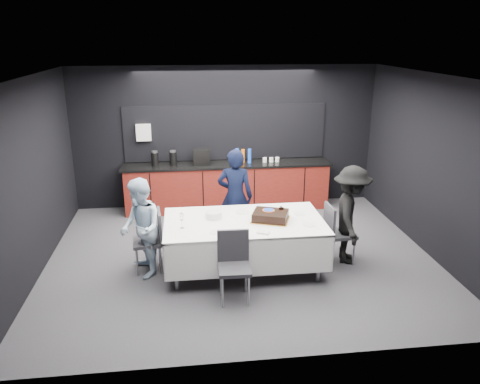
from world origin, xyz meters
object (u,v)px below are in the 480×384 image
object	(u,v)px
chair_right	(336,229)
person_right	(351,215)
chair_near	(234,260)
party_table	(244,229)
person_center	(235,196)
champagne_flute	(182,218)
cake_assembly	(270,216)
plate_stack	(214,215)
chair_left	(153,236)
person_left	(141,228)

from	to	relation	value
chair_right	person_right	distance (m)	0.31
chair_near	party_table	bearing A→B (deg)	72.93
person_center	person_right	world-z (taller)	person_center
champagne_flute	chair_near	size ratio (longest dim) A/B	0.24
chair_right	cake_assembly	bearing A→B (deg)	-174.08
plate_stack	chair_near	xyz separation A→B (m)	(0.20, -0.92, -0.30)
chair_right	chair_near	xyz separation A→B (m)	(-1.66, -0.84, 0.00)
party_table	person_center	xyz separation A→B (m)	(-0.02, 0.99, 0.17)
champagne_flute	chair_near	bearing A→B (deg)	-41.48
chair_left	person_center	xyz separation A→B (m)	(1.32, 0.84, 0.27)
person_center	chair_right	bearing A→B (deg)	160.25
plate_stack	chair_right	bearing A→B (deg)	-2.40
cake_assembly	person_right	world-z (taller)	person_right
chair_left	person_left	world-z (taller)	person_left
champagne_flute	person_left	world-z (taller)	person_left
party_table	person_center	bearing A→B (deg)	91.25
cake_assembly	plate_stack	size ratio (longest dim) A/B	2.61
party_table	person_center	world-z (taller)	person_center
chair_near	person_center	world-z (taller)	person_center
chair_left	person_right	bearing A→B (deg)	-1.55
chair_right	person_right	bearing A→B (deg)	-2.29
cake_assembly	person_center	distance (m)	1.10
cake_assembly	person_right	size ratio (longest dim) A/B	0.42
champagne_flute	chair_near	distance (m)	0.98
cake_assembly	chair_left	size ratio (longest dim) A/B	0.69
cake_assembly	chair_right	size ratio (longest dim) A/B	0.69
cake_assembly	person_center	bearing A→B (deg)	111.68
chair_left	chair_right	bearing A→B (deg)	-1.49
person_center	person_right	xyz separation A→B (m)	(1.66, -0.92, -0.05)
plate_stack	person_center	distance (m)	0.93
person_left	chair_near	bearing A→B (deg)	42.96
champagne_flute	person_right	xyz separation A→B (m)	(2.54, 0.25, -0.18)
party_table	cake_assembly	world-z (taller)	cake_assembly
person_center	person_left	distance (m)	1.77
chair_right	person_center	bearing A→B (deg)	147.72
cake_assembly	person_right	distance (m)	1.26
party_table	person_left	world-z (taller)	person_left
party_table	chair_right	world-z (taller)	chair_right
chair_left	champagne_flute	bearing A→B (deg)	-36.77
chair_right	person_left	xyz separation A→B (m)	(-2.91, -0.07, 0.19)
person_center	person_right	size ratio (longest dim) A/B	1.06
chair_left	person_center	distance (m)	1.59
cake_assembly	chair_near	distance (m)	1.01
champagne_flute	plate_stack	bearing A→B (deg)	35.30
plate_stack	person_center	xyz separation A→B (m)	(0.41, 0.83, -0.02)
party_table	chair_left	bearing A→B (deg)	173.63
plate_stack	cake_assembly	bearing A→B (deg)	-12.80
plate_stack	person_center	bearing A→B (deg)	63.82
chair_near	person_center	bearing A→B (deg)	83.05
person_left	chair_left	bearing A→B (deg)	117.34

